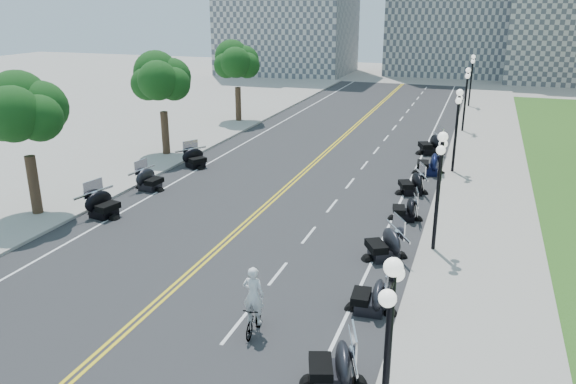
% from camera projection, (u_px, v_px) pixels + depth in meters
% --- Properties ---
extents(ground, '(160.00, 160.00, 0.00)m').
position_uv_depth(ground, '(203.00, 262.00, 22.46)').
color(ground, gray).
extents(road, '(16.00, 90.00, 0.01)m').
position_uv_depth(road, '(286.00, 188.00, 31.41)').
color(road, '#333335').
rests_on(road, ground).
extents(centerline_yellow_a, '(0.12, 90.00, 0.00)m').
position_uv_depth(centerline_yellow_a, '(284.00, 188.00, 31.44)').
color(centerline_yellow_a, yellow).
rests_on(centerline_yellow_a, road).
extents(centerline_yellow_b, '(0.12, 90.00, 0.00)m').
position_uv_depth(centerline_yellow_b, '(288.00, 188.00, 31.37)').
color(centerline_yellow_b, yellow).
rests_on(centerline_yellow_b, road).
extents(edge_line_north, '(0.12, 90.00, 0.00)m').
position_uv_depth(edge_line_north, '(401.00, 200.00, 29.41)').
color(edge_line_north, white).
rests_on(edge_line_north, road).
extents(edge_line_south, '(0.12, 90.00, 0.00)m').
position_uv_depth(edge_line_south, '(185.00, 177.00, 33.40)').
color(edge_line_south, white).
rests_on(edge_line_south, road).
extents(lane_dash_5, '(0.12, 2.00, 0.00)m').
position_uv_depth(lane_dash_5, '(235.00, 328.00, 17.88)').
color(lane_dash_5, white).
rests_on(lane_dash_5, road).
extents(lane_dash_6, '(0.12, 2.00, 0.00)m').
position_uv_depth(lane_dash_6, '(278.00, 274.00, 21.46)').
color(lane_dash_6, white).
rests_on(lane_dash_6, road).
extents(lane_dash_7, '(0.12, 2.00, 0.00)m').
position_uv_depth(lane_dash_7, '(309.00, 235.00, 25.04)').
color(lane_dash_7, white).
rests_on(lane_dash_7, road).
extents(lane_dash_8, '(0.12, 2.00, 0.00)m').
position_uv_depth(lane_dash_8, '(332.00, 206.00, 28.62)').
color(lane_dash_8, white).
rests_on(lane_dash_8, road).
extents(lane_dash_9, '(0.12, 2.00, 0.00)m').
position_uv_depth(lane_dash_9, '(350.00, 183.00, 32.20)').
color(lane_dash_9, white).
rests_on(lane_dash_9, road).
extents(lane_dash_10, '(0.12, 2.00, 0.00)m').
position_uv_depth(lane_dash_10, '(364.00, 165.00, 35.77)').
color(lane_dash_10, white).
rests_on(lane_dash_10, road).
extents(lane_dash_11, '(0.12, 2.00, 0.00)m').
position_uv_depth(lane_dash_11, '(376.00, 150.00, 39.35)').
color(lane_dash_11, white).
rests_on(lane_dash_11, road).
extents(lane_dash_12, '(0.12, 2.00, 0.00)m').
position_uv_depth(lane_dash_12, '(386.00, 138.00, 42.93)').
color(lane_dash_12, white).
rests_on(lane_dash_12, road).
extents(lane_dash_13, '(0.12, 2.00, 0.00)m').
position_uv_depth(lane_dash_13, '(394.00, 128.00, 46.51)').
color(lane_dash_13, white).
rests_on(lane_dash_13, road).
extents(lane_dash_14, '(0.12, 2.00, 0.00)m').
position_uv_depth(lane_dash_14, '(401.00, 119.00, 50.09)').
color(lane_dash_14, white).
rests_on(lane_dash_14, road).
extents(lane_dash_15, '(0.12, 2.00, 0.00)m').
position_uv_depth(lane_dash_15, '(408.00, 111.00, 53.66)').
color(lane_dash_15, white).
rests_on(lane_dash_15, road).
extents(lane_dash_16, '(0.12, 2.00, 0.00)m').
position_uv_depth(lane_dash_16, '(413.00, 104.00, 57.24)').
color(lane_dash_16, white).
rests_on(lane_dash_16, road).
extents(lane_dash_17, '(0.12, 2.00, 0.00)m').
position_uv_depth(lane_dash_17, '(418.00, 98.00, 60.82)').
color(lane_dash_17, white).
rests_on(lane_dash_17, road).
extents(lane_dash_18, '(0.12, 2.00, 0.00)m').
position_uv_depth(lane_dash_18, '(422.00, 93.00, 64.40)').
color(lane_dash_18, white).
rests_on(lane_dash_18, road).
extents(lane_dash_19, '(0.12, 2.00, 0.00)m').
position_uv_depth(lane_dash_19, '(426.00, 88.00, 67.98)').
color(lane_dash_19, white).
rests_on(lane_dash_19, road).
extents(sidewalk_north, '(5.00, 90.00, 0.15)m').
position_uv_depth(sidewalk_north, '(483.00, 208.00, 28.11)').
color(sidewalk_north, '#9E9991').
rests_on(sidewalk_north, ground).
extents(sidewalk_south, '(5.00, 90.00, 0.15)m').
position_uv_depth(sidewalk_south, '(126.00, 169.00, 34.66)').
color(sidewalk_south, '#9E9991').
rests_on(sidewalk_south, ground).
extents(street_lamp_1, '(0.50, 1.20, 4.90)m').
position_uv_depth(street_lamp_1, '(387.00, 366.00, 11.79)').
color(street_lamp_1, black).
rests_on(street_lamp_1, sidewalk_north).
extents(street_lamp_2, '(0.50, 1.20, 4.90)m').
position_uv_depth(street_lamp_2, '(438.00, 193.00, 22.53)').
color(street_lamp_2, black).
rests_on(street_lamp_2, sidewalk_north).
extents(street_lamp_3, '(0.50, 1.20, 4.90)m').
position_uv_depth(street_lamp_3, '(456.00, 131.00, 33.26)').
color(street_lamp_3, black).
rests_on(street_lamp_3, sidewalk_north).
extents(street_lamp_4, '(0.50, 1.20, 4.90)m').
position_uv_depth(street_lamp_4, '(465.00, 100.00, 44.00)').
color(street_lamp_4, black).
rests_on(street_lamp_4, sidewalk_north).
extents(street_lamp_5, '(0.50, 1.20, 4.90)m').
position_uv_depth(street_lamp_5, '(471.00, 81.00, 54.73)').
color(street_lamp_5, black).
rests_on(street_lamp_5, sidewalk_north).
extents(tree_2, '(4.80, 4.80, 9.20)m').
position_uv_depth(tree_2, '(24.00, 119.00, 25.85)').
color(tree_2, '#235619').
rests_on(tree_2, sidewalk_south).
extents(tree_3, '(4.80, 4.80, 9.20)m').
position_uv_depth(tree_3, '(162.00, 85.00, 36.58)').
color(tree_3, '#235619').
rests_on(tree_3, sidewalk_south).
extents(tree_4, '(4.80, 4.80, 9.20)m').
position_uv_depth(tree_4, '(237.00, 66.00, 47.32)').
color(tree_4, '#235619').
rests_on(tree_4, sidewalk_south).
extents(motorcycle_n_4, '(2.48, 2.48, 1.37)m').
position_uv_depth(motorcycle_n_4, '(332.00, 363.00, 15.05)').
color(motorcycle_n_4, black).
rests_on(motorcycle_n_4, road).
extents(motorcycle_n_5, '(1.99, 1.99, 1.30)m').
position_uv_depth(motorcycle_n_5, '(370.00, 294.00, 18.66)').
color(motorcycle_n_5, black).
rests_on(motorcycle_n_5, road).
extents(motorcycle_n_6, '(2.81, 2.81, 1.43)m').
position_uv_depth(motorcycle_n_6, '(384.00, 242.00, 22.51)').
color(motorcycle_n_6, black).
rests_on(motorcycle_n_6, road).
extents(motorcycle_n_7, '(2.10, 2.10, 1.24)m').
position_uv_depth(motorcycle_n_7, '(405.00, 208.00, 26.63)').
color(motorcycle_n_7, black).
rests_on(motorcycle_n_7, road).
extents(motorcycle_n_8, '(2.52, 2.52, 1.35)m').
position_uv_depth(motorcycle_n_8, '(412.00, 182.00, 30.23)').
color(motorcycle_n_8, black).
rests_on(motorcycle_n_8, road).
extents(motorcycle_n_9, '(2.34, 2.34, 1.50)m').
position_uv_depth(motorcycle_n_9, '(429.00, 162.00, 33.70)').
color(motorcycle_n_9, black).
rests_on(motorcycle_n_9, road).
extents(motorcycle_n_10, '(2.86, 2.86, 1.52)m').
position_uv_depth(motorcycle_n_10, '(430.00, 143.00, 38.22)').
color(motorcycle_n_10, black).
rests_on(motorcycle_n_10, road).
extents(motorcycle_s_6, '(2.40, 2.40, 1.42)m').
position_uv_depth(motorcycle_s_6, '(103.00, 203.00, 26.97)').
color(motorcycle_s_6, black).
rests_on(motorcycle_s_6, road).
extents(motorcycle_s_7, '(2.11, 2.11, 1.33)m').
position_uv_depth(motorcycle_s_7, '(150.00, 178.00, 30.91)').
color(motorcycle_s_7, black).
rests_on(motorcycle_s_7, road).
extents(motorcycle_s_8, '(2.60, 2.60, 1.32)m').
position_uv_depth(motorcycle_s_8, '(195.00, 157.00, 35.15)').
color(motorcycle_s_8, black).
rests_on(motorcycle_s_8, road).
extents(bicycle, '(0.64, 1.69, 0.99)m').
position_uv_depth(bicycle, '(254.00, 318.00, 17.53)').
color(bicycle, '#A51414').
rests_on(bicycle, road).
extents(cyclist_rider, '(0.69, 0.46, 1.90)m').
position_uv_depth(cyclist_rider, '(253.00, 276.00, 17.07)').
color(cyclist_rider, white).
rests_on(cyclist_rider, bicycle).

